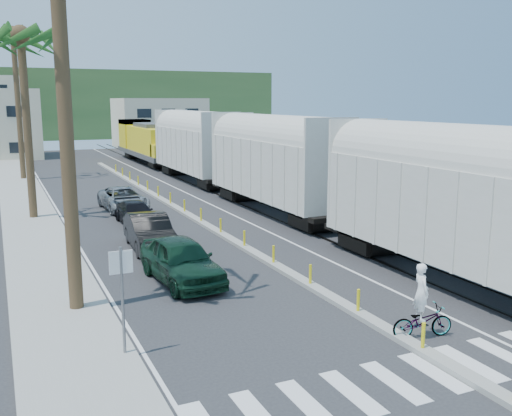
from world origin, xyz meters
The scene contains 16 objects.
ground centered at (0.00, 0.00, 0.00)m, with size 140.00×140.00×0.00m, color #28282B.
sidewalk centered at (-8.50, 25.00, 0.07)m, with size 3.00×90.00×0.15m, color gray.
rails centered at (5.00, 28.00, 0.03)m, with size 1.56×100.00×0.06m.
median centered at (0.00, 19.96, 0.09)m, with size 0.45×60.00×0.85m.
crosswalk centered at (0.00, -2.00, 0.01)m, with size 14.00×2.20×0.01m, color silver.
lane_markings centered at (-2.15, 25.00, 0.00)m, with size 9.42×90.00×0.01m.
freight_train centered at (5.00, 23.86, 2.91)m, with size 3.00×60.94×5.85m.
palm_trees centered at (-8.10, 22.70, 10.81)m, with size 3.50×37.20×13.75m.
street_sign centered at (-7.30, 2.00, 1.97)m, with size 0.60×0.08×3.00m.
buildings centered at (-6.41, 71.66, 4.36)m, with size 38.00×27.00×10.00m.
hillside centered at (0.00, 100.00, 6.00)m, with size 80.00×20.00×12.00m, color #385628.
car_lead centered at (-4.03, 7.54, 0.84)m, with size 2.34×5.05×1.67m, color #10311F.
car_second centered at (-3.92, 12.74, 0.80)m, with size 1.96×4.92×1.59m, color black.
car_third centered at (-3.28, 18.35, 0.61)m, with size 1.80×4.23×1.21m, color black.
car_rear centered at (-3.04, 22.76, 0.70)m, with size 2.54×5.16×1.41m, color #97999C.
cyclist centered at (0.65, -0.18, 0.69)m, with size 1.38×2.06×2.20m.
Camera 1 is at (-9.97, -12.12, 6.63)m, focal length 40.00 mm.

